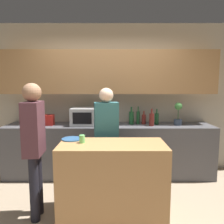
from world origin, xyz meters
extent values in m
plane|color=gray|center=(0.00, 0.00, 0.00)|extent=(14.00, 14.00, 0.00)
cube|color=#B2A893|center=(0.00, 1.74, 1.35)|extent=(6.40, 0.08, 2.70)
cube|color=#A37547|center=(0.00, 1.54, 1.83)|extent=(3.74, 0.32, 0.75)
cube|color=#4C4C51|center=(0.00, 1.39, 0.46)|extent=(3.60, 0.62, 0.91)
cube|color=#B27F4C|center=(0.06, 0.19, 0.46)|extent=(1.29, 0.59, 0.91)
cube|color=#B7BABC|center=(-0.39, 1.37, 1.06)|extent=(0.52, 0.38, 0.30)
cube|color=black|center=(-0.44, 1.18, 1.06)|extent=(0.31, 0.01, 0.19)
cube|color=#B21E19|center=(-1.09, 1.37, 1.00)|extent=(0.26, 0.16, 0.18)
cube|color=black|center=(-1.14, 1.37, 1.09)|extent=(0.02, 0.11, 0.01)
cube|color=black|center=(-1.04, 1.37, 1.09)|extent=(0.02, 0.11, 0.01)
cylinder|color=#333D4C|center=(1.20, 1.37, 0.96)|extent=(0.14, 0.14, 0.10)
cylinder|color=#38662D|center=(1.20, 1.37, 1.10)|extent=(0.01, 0.01, 0.18)
sphere|color=#3D7A38|center=(1.20, 1.37, 1.24)|extent=(0.13, 0.13, 0.13)
cylinder|color=#194723|center=(0.40, 1.46, 1.02)|extent=(0.09, 0.09, 0.22)
cylinder|color=#194723|center=(0.40, 1.46, 1.18)|extent=(0.03, 0.03, 0.09)
cylinder|color=#194723|center=(0.52, 1.49, 1.02)|extent=(0.06, 0.06, 0.23)
cylinder|color=#194723|center=(0.52, 1.49, 1.18)|extent=(0.02, 0.02, 0.09)
cylinder|color=maroon|center=(0.62, 1.46, 1.00)|extent=(0.07, 0.07, 0.17)
cylinder|color=maroon|center=(0.62, 1.46, 1.12)|extent=(0.03, 0.03, 0.07)
cylinder|color=maroon|center=(0.73, 1.31, 1.02)|extent=(0.08, 0.08, 0.21)
cylinder|color=maroon|center=(0.73, 1.31, 1.17)|extent=(0.03, 0.03, 0.08)
cylinder|color=#194723|center=(0.85, 1.45, 1.01)|extent=(0.07, 0.07, 0.20)
cylinder|color=#194723|center=(0.85, 1.45, 1.15)|extent=(0.02, 0.02, 0.08)
cylinder|color=#2D5684|center=(-0.46, 0.38, 0.92)|extent=(0.26, 0.26, 0.01)
cylinder|color=#72D973|center=(-0.31, 0.22, 0.96)|extent=(0.07, 0.07, 0.10)
cylinder|color=black|center=(0.05, 0.76, 0.38)|extent=(0.11, 0.11, 0.76)
cylinder|color=black|center=(-0.11, 0.73, 0.38)|extent=(0.11, 0.11, 0.76)
cube|color=#2E666D|center=(-0.03, 0.75, 1.06)|extent=(0.37, 0.24, 0.60)
sphere|color=beige|center=(-0.03, 0.75, 1.47)|extent=(0.21, 0.21, 0.21)
cylinder|color=black|center=(-0.87, 0.22, 0.40)|extent=(0.11, 0.11, 0.79)
cylinder|color=black|center=(-0.86, 0.06, 0.40)|extent=(0.11, 0.11, 0.79)
cube|color=#522E37|center=(-0.87, 0.14, 1.11)|extent=(0.21, 0.35, 0.63)
sphere|color=#9E7051|center=(-0.87, 0.14, 1.53)|extent=(0.22, 0.22, 0.22)
camera|label=1|loc=(0.05, -2.37, 1.63)|focal=35.00mm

